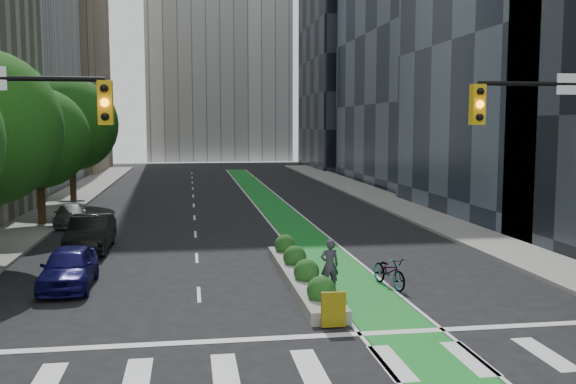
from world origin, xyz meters
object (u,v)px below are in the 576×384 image
object	(u,v)px
parked_car_left_near	(69,267)
parked_car_left_far	(70,215)
bicycle	(389,271)
cyclist	(330,265)
parked_car_left_mid	(91,233)
median_planter	(301,273)

from	to	relation	value
parked_car_left_near	parked_car_left_far	size ratio (longest dim) A/B	1.00
bicycle	cyclist	xyz separation A→B (m)	(-2.20, -0.14, 0.34)
bicycle	parked_car_left_near	size ratio (longest dim) A/B	0.49
parked_car_left_mid	parked_car_left_near	bearing A→B (deg)	-87.49
cyclist	parked_car_left_mid	distance (m)	12.50
cyclist	parked_car_left_near	bearing A→B (deg)	-12.81
cyclist	parked_car_left_far	size ratio (longest dim) A/B	0.42
parked_car_left_mid	median_planter	bearing A→B (deg)	-40.43
bicycle	parked_car_left_near	xyz separation A→B (m)	(-11.20, 1.58, 0.17)
bicycle	parked_car_left_far	distance (m)	21.08
cyclist	parked_car_left_far	bearing A→B (deg)	-56.59
median_planter	parked_car_left_near	distance (m)	8.23
cyclist	parked_car_left_far	world-z (taller)	cyclist
parked_car_left_near	bicycle	bearing A→B (deg)	-8.87
parked_car_left_near	parked_car_left_mid	bearing A→B (deg)	91.15
cyclist	parked_car_left_mid	world-z (taller)	cyclist
parked_car_left_mid	parked_car_left_far	bearing A→B (deg)	106.71
median_planter	parked_car_left_far	size ratio (longest dim) A/B	2.41
parked_car_left_near	parked_car_left_mid	distance (m)	6.70
parked_car_left_near	median_planter	bearing A→B (deg)	-5.13
bicycle	parked_car_left_far	size ratio (longest dim) A/B	0.50
median_planter	parked_car_left_mid	world-z (taller)	parked_car_left_mid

